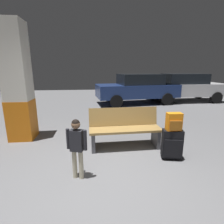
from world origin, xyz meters
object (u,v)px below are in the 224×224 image
Objects in this scene: suitcase at (172,144)px; child at (77,143)px; bench at (125,128)px; backpack_bright at (174,122)px; parked_car_side at (185,87)px; parked_car_near at (137,88)px; structural_pillar at (18,84)px.

child is (-1.79, -0.44, 0.30)m from suitcase.
bench reaches higher than suitcase.
parked_car_side reaches higher than backpack_bright.
bench is 1.47m from child.
parked_car_near is at bearing 72.87° from bench.
child is at bearing -112.26° from parked_car_near.
bench is 4.74× the size of backpack_bright.
parked_car_side is at bearing 60.01° from suitcase.
backpack_bright is at bearing -38.62° from bench.
bench is 1.11m from backpack_bright.
parked_car_near is at bearing -172.91° from parked_car_side.
bench is 0.39× the size of parked_car_side.
backpack_bright is (3.33, -1.44, -0.64)m from structural_pillar.
suitcase is at bearing -23.33° from structural_pillar.
parked_car_near is (4.09, 4.35, -0.60)m from structural_pillar.
structural_pillar reaches higher than suitcase.
backpack_bright is at bearing -97.41° from parked_car_near.
parked_car_near reaches higher than suitcase.
parked_car_side reaches higher than child.
suitcase is 5.85m from parked_car_near.
suitcase is at bearing 13.68° from child.
backpack_bright is 7.08m from parked_car_side.
bench is 1.06m from suitcase.
suitcase is 0.60× the size of child.
parked_car_near is (0.75, 5.78, 0.48)m from suitcase.
child is at bearing -131.39° from bench.
bench is at bearing -107.13° from parked_car_near.
child reaches higher than suitcase.
backpack_bright is (0.00, -0.00, 0.45)m from suitcase.
suitcase is at bearing -38.63° from bench.
parked_car_near is at bearing 67.74° from child.
parked_car_side is at bearing 50.94° from child.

